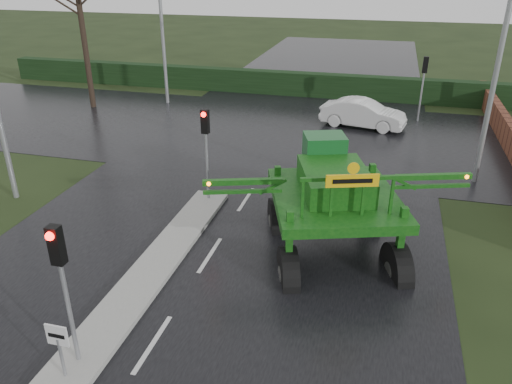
% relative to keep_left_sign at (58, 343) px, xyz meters
% --- Properties ---
extents(ground, '(140.00, 140.00, 0.00)m').
position_rel_keep_left_sign_xyz_m(ground, '(1.30, 1.50, -1.06)').
color(ground, black).
rests_on(ground, ground).
extents(road_main, '(14.00, 80.00, 0.02)m').
position_rel_keep_left_sign_xyz_m(road_main, '(1.30, 11.50, -1.05)').
color(road_main, black).
rests_on(road_main, ground).
extents(road_cross, '(80.00, 12.00, 0.02)m').
position_rel_keep_left_sign_xyz_m(road_cross, '(1.30, 17.50, -1.05)').
color(road_cross, black).
rests_on(road_cross, ground).
extents(median_island, '(1.20, 10.00, 0.16)m').
position_rel_keep_left_sign_xyz_m(median_island, '(0.00, 4.50, -0.97)').
color(median_island, gray).
rests_on(median_island, ground).
extents(hedge_row, '(44.00, 0.90, 1.50)m').
position_rel_keep_left_sign_xyz_m(hedge_row, '(1.30, 25.50, -0.31)').
color(hedge_row, black).
rests_on(hedge_row, ground).
extents(brick_wall, '(0.40, 20.00, 1.20)m').
position_rel_keep_left_sign_xyz_m(brick_wall, '(11.80, 17.50, -0.46)').
color(brick_wall, '#592D1E').
rests_on(brick_wall, ground).
extents(keep_left_sign, '(0.50, 0.07, 1.35)m').
position_rel_keep_left_sign_xyz_m(keep_left_sign, '(0.00, 0.00, 0.00)').
color(keep_left_sign, gray).
rests_on(keep_left_sign, ground).
extents(traffic_signal_near, '(0.26, 0.33, 3.52)m').
position_rel_keep_left_sign_xyz_m(traffic_signal_near, '(0.00, 0.49, 1.53)').
color(traffic_signal_near, gray).
rests_on(traffic_signal_near, ground).
extents(traffic_signal_mid, '(0.26, 0.33, 3.52)m').
position_rel_keep_left_sign_xyz_m(traffic_signal_mid, '(0.00, 8.99, 1.53)').
color(traffic_signal_mid, gray).
rests_on(traffic_signal_mid, ground).
extents(traffic_signal_far, '(0.26, 0.33, 3.52)m').
position_rel_keep_left_sign_xyz_m(traffic_signal_far, '(7.80, 21.51, 1.53)').
color(traffic_signal_far, gray).
rests_on(traffic_signal_far, ground).
extents(street_light_right, '(3.85, 0.30, 10.00)m').
position_rel_keep_left_sign_xyz_m(street_light_right, '(9.49, 13.50, 4.93)').
color(street_light_right, gray).
rests_on(street_light_right, ground).
extents(street_light_left_far, '(3.85, 0.30, 10.00)m').
position_rel_keep_left_sign_xyz_m(street_light_left_far, '(-6.89, 21.50, 4.93)').
color(street_light_left_far, gray).
rests_on(street_light_left_far, ground).
extents(crop_sprayer, '(7.50, 5.79, 4.39)m').
position_rel_keep_left_sign_xyz_m(crop_sprayer, '(3.76, 5.23, 1.02)').
color(crop_sprayer, black).
rests_on(crop_sprayer, ground).
extents(white_sedan, '(4.63, 2.34, 1.46)m').
position_rel_keep_left_sign_xyz_m(white_sedan, '(4.88, 19.63, -1.06)').
color(white_sedan, white).
rests_on(white_sedan, ground).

